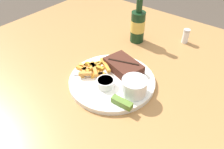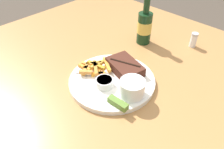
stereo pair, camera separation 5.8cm
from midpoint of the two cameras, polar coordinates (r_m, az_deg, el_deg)
The scene contains 10 objects.
dining_table at distance 0.83m, azimuth -1.99°, elevation -5.63°, with size 1.43×1.32×0.77m.
dinner_plate at distance 0.78m, azimuth -2.12°, elevation -1.71°, with size 0.30×0.30×0.02m.
steak_portion at distance 0.80m, azimuth 0.75°, elevation 2.28°, with size 0.15×0.12×0.04m.
fries_pile at distance 0.80m, azimuth -6.97°, elevation 1.34°, with size 0.13×0.13×0.02m.
coleslaw_cup at distance 0.70m, azimuth 3.54°, elevation -3.07°, with size 0.08×0.08×0.06m.
dipping_sauce_cup at distance 0.73m, azimuth -3.96°, elevation -2.21°, with size 0.06×0.06×0.03m.
pickle_spear at distance 0.68m, azimuth 0.14°, elevation -7.44°, with size 0.07×0.03×0.02m.
fork_utensil at distance 0.79m, azimuth -7.87°, elevation -0.44°, with size 0.12×0.07×0.00m.
beer_bottle at distance 0.98m, azimuth 5.06°, elevation 12.74°, with size 0.06×0.06×0.22m.
salt_shaker at distance 1.03m, azimuth 17.20°, elevation 9.56°, with size 0.03×0.03×0.07m.
Camera 1 is at (0.36, -0.46, 1.29)m, focal length 35.00 mm.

